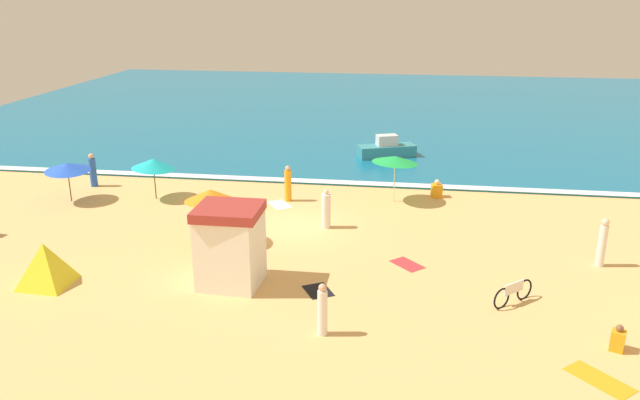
# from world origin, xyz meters

# --- Properties ---
(ground_plane) EXTENTS (60.00, 60.00, 0.00)m
(ground_plane) POSITION_xyz_m (0.00, 0.00, 0.00)
(ground_plane) COLOR #E5B26B
(ocean_water) EXTENTS (60.00, 44.00, 0.10)m
(ocean_water) POSITION_xyz_m (0.00, 28.00, 0.05)
(ocean_water) COLOR #146B93
(ocean_water) RESTS_ON ground_plane
(wave_breaker_foam) EXTENTS (57.00, 0.70, 0.01)m
(wave_breaker_foam) POSITION_xyz_m (0.00, 6.30, 0.10)
(wave_breaker_foam) COLOR white
(wave_breaker_foam) RESTS_ON ocean_water
(lifeguard_cabana) EXTENTS (2.13, 1.97, 2.80)m
(lifeguard_cabana) POSITION_xyz_m (-1.06, -5.79, 1.42)
(lifeguard_cabana) COLOR white
(lifeguard_cabana) RESTS_ON ground_plane
(beach_umbrella_0) EXTENTS (2.95, 2.94, 2.29)m
(beach_umbrella_0) POSITION_xyz_m (4.09, 3.89, 2.06)
(beach_umbrella_0) COLOR silver
(beach_umbrella_0) RESTS_ON ground_plane
(beach_umbrella_1) EXTENTS (2.54, 2.52, 2.06)m
(beach_umbrella_1) POSITION_xyz_m (-7.23, 2.66, 1.73)
(beach_umbrella_1) COLOR #4C3823
(beach_umbrella_1) RESTS_ON ground_plane
(beach_umbrella_2) EXTENTS (2.83, 2.84, 1.94)m
(beach_umbrella_2) POSITION_xyz_m (-11.05, 1.68, 1.68)
(beach_umbrella_2) COLOR #4C3823
(beach_umbrella_2) RESTS_ON ground_plane
(beach_umbrella_4) EXTENTS (2.11, 2.13, 2.30)m
(beach_umbrella_4) POSITION_xyz_m (-2.79, -2.41, 2.01)
(beach_umbrella_4) COLOR silver
(beach_umbrella_4) RESTS_ON ground_plane
(beach_tent) EXTENTS (2.30, 2.30, 1.50)m
(beach_tent) POSITION_xyz_m (-7.29, -6.72, 0.75)
(beach_tent) COLOR yellow
(beach_tent) RESTS_ON ground_plane
(parked_bicycle) EXTENTS (1.38, 1.28, 0.76)m
(parked_bicycle) POSITION_xyz_m (8.25, -5.85, 0.38)
(parked_bicycle) COLOR black
(parked_bicycle) RESTS_ON ground_plane
(beachgoer_1) EXTENTS (0.56, 0.56, 0.88)m
(beachgoer_1) POSITION_xyz_m (6.12, 4.88, 0.36)
(beachgoer_1) COLOR orange
(beachgoer_1) RESTS_ON ground_plane
(beachgoer_2) EXTENTS (0.47, 0.47, 1.69)m
(beachgoer_2) POSITION_xyz_m (1.39, -0.00, 0.78)
(beachgoer_2) COLOR white
(beachgoer_2) RESTS_ON ground_plane
(beachgoer_3) EXTENTS (0.43, 0.43, 1.72)m
(beachgoer_3) POSITION_xyz_m (-0.88, 3.27, 0.82)
(beachgoer_3) COLOR orange
(beachgoer_3) RESTS_ON ground_plane
(beachgoer_5) EXTENTS (0.44, 0.44, 1.72)m
(beachgoer_5) POSITION_xyz_m (-11.13, 4.11, 0.82)
(beachgoer_5) COLOR blue
(beachgoer_5) RESTS_ON ground_plane
(beachgoer_6) EXTENTS (0.30, 0.30, 1.62)m
(beachgoer_6) POSITION_xyz_m (2.48, -8.63, 0.78)
(beachgoer_6) COLOR white
(beachgoer_6) RESTS_ON ground_plane
(beachgoer_7) EXTENTS (0.48, 0.48, 0.79)m
(beachgoer_7) POSITION_xyz_m (10.74, -8.28, 0.34)
(beachgoer_7) COLOR orange
(beachgoer_7) RESTS_ON ground_plane
(beachgoer_8) EXTENTS (0.41, 0.41, 1.83)m
(beachgoer_8) POSITION_xyz_m (11.78, -2.39, 0.91)
(beachgoer_8) COLOR white
(beachgoer_8) RESTS_ON ground_plane
(beach_towel_0) EXTENTS (1.71, 1.76, 0.01)m
(beach_towel_0) POSITION_xyz_m (9.89, -9.84, 0.01)
(beach_towel_0) COLOR orange
(beach_towel_0) RESTS_ON ground_plane
(beach_towel_1) EXTENTS (1.40, 1.54, 0.01)m
(beach_towel_1) POSITION_xyz_m (-1.15, 2.61, 0.01)
(beach_towel_1) COLOR white
(beach_towel_1) RESTS_ON ground_plane
(beach_towel_2) EXTENTS (1.37, 1.39, 0.01)m
(beach_towel_2) POSITION_xyz_m (4.86, -3.31, 0.01)
(beach_towel_2) COLOR red
(beach_towel_2) RESTS_ON ground_plane
(beach_towel_3) EXTENTS (1.23, 1.34, 0.01)m
(beach_towel_3) POSITION_xyz_m (1.94, -5.90, 0.01)
(beach_towel_3) COLOR black
(beach_towel_3) RESTS_ON ground_plane
(small_boat_0) EXTENTS (3.57, 2.33, 1.31)m
(small_boat_0) POSITION_xyz_m (3.37, 11.91, 0.55)
(small_boat_0) COLOR teal
(small_boat_0) RESTS_ON ocean_water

